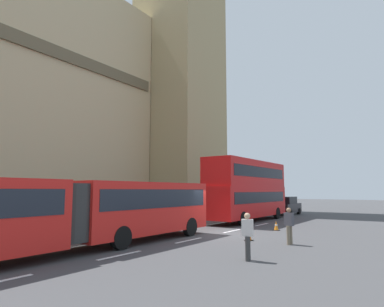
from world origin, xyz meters
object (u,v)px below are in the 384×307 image
at_px(traffic_cone_middle, 276,226).
at_px(traffic_cone_west, 249,235).
at_px(double_decker_bus, 248,188).
at_px(pedestrian_by_kerb, 289,225).
at_px(pedestrian_near_cones, 248,235).
at_px(articulated_bus, 63,209).
at_px(sedan_lead, 286,206).

bearing_deg(traffic_cone_middle, traffic_cone_west, -175.60).
relative_size(double_decker_bus, pedestrian_by_kerb, 6.35).
bearing_deg(pedestrian_near_cones, pedestrian_by_kerb, -1.26).
distance_m(articulated_bus, pedestrian_near_cones, 7.26).
distance_m(articulated_bus, sedan_lead, 25.70).
bearing_deg(pedestrian_by_kerb, traffic_cone_west, 88.84).
distance_m(sedan_lead, traffic_cone_west, 18.67).
xyz_separation_m(double_decker_bus, traffic_cone_middle, (-4.72, -4.11, -2.43)).
height_order(double_decker_bus, traffic_cone_middle, double_decker_bus).
bearing_deg(pedestrian_by_kerb, traffic_cone_middle, 26.89).
bearing_deg(double_decker_bus, pedestrian_by_kerb, -145.53).
xyz_separation_m(double_decker_bus, pedestrian_by_kerb, (-9.57, -6.57, -1.80)).
distance_m(pedestrian_near_cones, pedestrian_by_kerb, 4.28).
relative_size(traffic_cone_west, pedestrian_by_kerb, 0.34).
bearing_deg(traffic_cone_middle, sedan_lead, 16.20).
distance_m(articulated_bus, pedestrian_by_kerb, 9.98).
relative_size(traffic_cone_middle, pedestrian_near_cones, 0.34).
xyz_separation_m(articulated_bus, sedan_lead, (25.69, -0.22, -0.83)).
distance_m(articulated_bus, traffic_cone_west, 8.87).
bearing_deg(pedestrian_by_kerb, articulated_bus, 138.71).
distance_m(double_decker_bus, pedestrian_near_cones, 15.39).
bearing_deg(articulated_bus, double_decker_bus, 0.01).
height_order(articulated_bus, traffic_cone_west, articulated_bus).
xyz_separation_m(double_decker_bus, sedan_lead, (8.65, -0.23, -1.80)).
relative_size(articulated_bus, traffic_cone_west, 29.75).
height_order(sedan_lead, pedestrian_by_kerb, sedan_lead).
bearing_deg(pedestrian_by_kerb, double_decker_bus, 34.47).
height_order(traffic_cone_middle, pedestrian_near_cones, pedestrian_near_cones).
bearing_deg(pedestrian_near_cones, sedan_lead, 15.52).
bearing_deg(double_decker_bus, pedestrian_near_cones, -154.94).
relative_size(pedestrian_near_cones, pedestrian_by_kerb, 1.00).
bearing_deg(sedan_lead, traffic_cone_west, -166.82).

